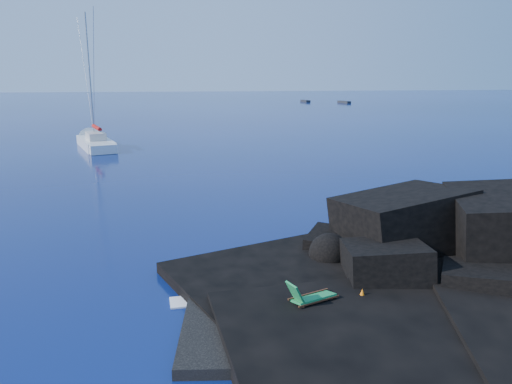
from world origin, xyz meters
TOP-DOWN VIEW (x-y plane):
  - ground at (0.00, 0.00)m, footprint 400.00×400.00m
  - headland at (13.00, 3.00)m, footprint 24.00×24.00m
  - beach at (4.50, 0.50)m, footprint 9.08×6.86m
  - surf_foam at (5.00, 5.00)m, footprint 10.00×8.00m
  - sailboat at (-9.57, 42.31)m, footprint 7.13×13.92m
  - deck_chair at (4.67, 1.03)m, footprint 1.89×1.36m
  - towel at (6.53, -0.80)m, footprint 1.86×1.58m
  - sunbather at (6.53, -0.80)m, footprint 1.59×1.22m
  - marker_cone at (6.45, 1.20)m, footprint 0.42×0.42m
  - distant_boat_a at (32.82, 121.96)m, footprint 2.04×4.15m
  - distant_boat_b at (42.00, 116.00)m, footprint 2.76×4.31m

SIDE VIEW (x-z plane):
  - ground at x=0.00m, z-range 0.00..0.00m
  - headland at x=13.00m, z-range -1.80..1.80m
  - beach at x=4.50m, z-range -0.35..0.35m
  - surf_foam at x=5.00m, z-range -0.03..0.03m
  - sailboat at x=-9.57m, z-range -7.19..7.19m
  - distant_boat_a at x=32.82m, z-range -0.27..0.27m
  - distant_boat_b at x=42.00m, z-range -0.28..0.28m
  - towel at x=6.53m, z-range 0.35..0.39m
  - sunbather at x=6.53m, z-range 0.39..0.63m
  - marker_cone at x=6.45m, z-range 0.35..0.86m
  - deck_chair at x=4.67m, z-range 0.35..1.54m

